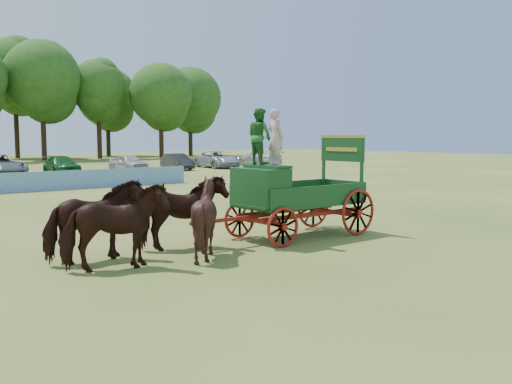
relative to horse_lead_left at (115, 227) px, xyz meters
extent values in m
plane|color=olive|center=(1.63, 1.31, -0.97)|extent=(160.00, 160.00, 0.00)
imported|color=black|center=(0.00, 0.00, 0.00)|extent=(2.48, 1.56, 1.94)
imported|color=black|center=(0.00, 1.10, 0.00)|extent=(2.33, 1.12, 1.94)
imported|color=black|center=(2.40, 0.00, 0.00)|extent=(1.95, 1.79, 1.95)
imported|color=black|center=(2.40, 1.10, 0.00)|extent=(2.46, 1.46, 1.94)
cube|color=#9F280F|center=(4.60, 0.55, -0.37)|extent=(0.12, 2.00, 0.12)
cube|color=#9F280F|center=(7.60, 0.55, -0.37)|extent=(0.12, 2.00, 0.12)
cube|color=#9F280F|center=(6.10, 0.00, -0.25)|extent=(3.80, 0.10, 0.12)
cube|color=#9F280F|center=(6.10, 1.10, -0.25)|extent=(3.80, 0.10, 0.12)
cube|color=#9F280F|center=(3.70, 0.55, -0.22)|extent=(2.80, 0.09, 0.09)
cube|color=#18491F|center=(6.10, 0.55, 0.03)|extent=(3.80, 1.80, 0.10)
cube|color=#18491F|center=(6.10, -0.33, 0.33)|extent=(3.80, 0.06, 0.55)
cube|color=#18491F|center=(6.10, 1.43, 0.33)|extent=(3.80, 0.06, 0.55)
cube|color=#18491F|center=(7.98, 0.55, 0.33)|extent=(0.06, 1.80, 0.55)
cube|color=#18491F|center=(4.60, 0.55, 0.58)|extent=(0.85, 1.70, 1.05)
cube|color=#18491F|center=(4.85, 0.55, 1.15)|extent=(0.55, 1.50, 0.08)
cube|color=#18491F|center=(4.22, 0.55, 0.38)|extent=(0.10, 1.60, 0.65)
cube|color=#18491F|center=(4.40, 0.55, 0.08)|extent=(0.55, 1.60, 0.06)
cube|color=#18491F|center=(7.90, -0.25, 0.98)|extent=(0.08, 0.08, 1.80)
cube|color=#18491F|center=(7.90, 1.35, 0.98)|extent=(0.08, 0.08, 1.80)
cube|color=#18491F|center=(7.90, 0.55, 1.58)|extent=(0.07, 1.75, 0.75)
cube|color=gold|center=(7.90, 0.55, 1.98)|extent=(0.08, 1.80, 0.09)
cube|color=gold|center=(7.86, 0.55, 1.58)|extent=(0.02, 1.30, 0.12)
torus|color=#9F280F|center=(4.60, -0.40, -0.42)|extent=(1.09, 0.09, 1.09)
torus|color=#9F280F|center=(4.60, 1.50, -0.42)|extent=(1.09, 0.09, 1.09)
torus|color=#9F280F|center=(7.60, -0.40, -0.27)|extent=(1.39, 0.09, 1.39)
torus|color=#9F280F|center=(7.60, 1.50, -0.27)|extent=(1.39, 0.09, 1.39)
imported|color=#C8999D|center=(4.85, 0.20, 1.96)|extent=(0.37, 0.56, 1.54)
imported|color=#256526|center=(4.85, 0.90, 1.98)|extent=(0.60, 0.77, 1.59)
imported|color=#144C1E|center=(10.40, 31.84, -0.28)|extent=(2.30, 4.91, 1.39)
imported|color=#B2B2B7|center=(15.77, 31.37, -0.24)|extent=(1.99, 4.39, 1.46)
imported|color=#262628|center=(20.20, 31.06, -0.27)|extent=(2.03, 4.44, 1.41)
imported|color=#999EA5|center=(24.75, 31.44, -0.20)|extent=(3.28, 5.84, 1.54)
imported|color=silver|center=(29.82, 31.65, -0.22)|extent=(2.25, 5.26, 1.51)
cylinder|color=#382314|center=(17.75, 57.72, 1.69)|extent=(0.60, 0.60, 5.32)
sphere|color=#224B14|center=(17.75, 57.72, 8.82)|extent=(9.00, 9.00, 9.00)
cylinder|color=#382314|center=(24.75, 57.68, 1.48)|extent=(0.60, 0.60, 4.91)
sphere|color=#224B14|center=(24.75, 57.68, 8.07)|extent=(7.01, 7.01, 7.01)
cylinder|color=#382314|center=(31.95, 54.59, 1.27)|extent=(0.60, 0.60, 4.49)
sphere|color=#224B14|center=(31.95, 54.59, 7.29)|extent=(8.16, 8.16, 8.16)
cylinder|color=#382314|center=(39.84, 59.97, 1.30)|extent=(0.60, 0.60, 4.55)
sphere|color=#224B14|center=(39.84, 59.97, 7.41)|extent=(9.06, 9.06, 9.06)
cylinder|color=#382314|center=(17.06, 66.01, 2.05)|extent=(0.60, 0.60, 6.04)
sphere|color=#224B14|center=(17.06, 66.01, 10.16)|extent=(8.87, 8.87, 8.87)
cylinder|color=#382314|center=(29.64, 65.86, 1.31)|extent=(0.60, 0.60, 4.57)
sphere|color=#224B14|center=(29.64, 65.86, 7.44)|extent=(8.51, 8.51, 8.51)
camera|label=1|loc=(-5.35, -11.63, 2.02)|focal=40.00mm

